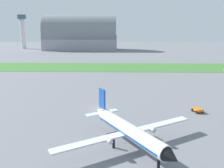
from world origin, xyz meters
TOP-DOWN VIEW (x-y plane):
  - ground_plane at (0.00, 0.00)m, footprint 600.00×600.00m
  - grass_taxiway_strip at (0.00, 64.36)m, footprint 360.00×28.00m
  - airplane_foreground_turboprop at (5.91, -18.82)m, footprint 22.78×19.89m
  - baggage_cart_midfield at (22.57, -1.82)m, footprint 2.37×2.79m
  - hangar_distant at (-29.38, 166.19)m, footprint 64.57×29.87m
  - control_tower at (-86.08, 176.98)m, footprint 8.00×8.00m

SIDE VIEW (x-z plane):
  - ground_plane at x=0.00m, z-range 0.00..0.00m
  - grass_taxiway_strip at x=0.00m, z-range 0.00..0.08m
  - baggage_cart_midfield at x=22.57m, z-range 0.12..1.02m
  - airplane_foreground_turboprop at x=5.91m, z-range -1.04..6.69m
  - hangar_distant at x=-29.38m, z-range -2.25..28.45m
  - control_tower at x=-86.08m, z-range 3.11..34.55m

